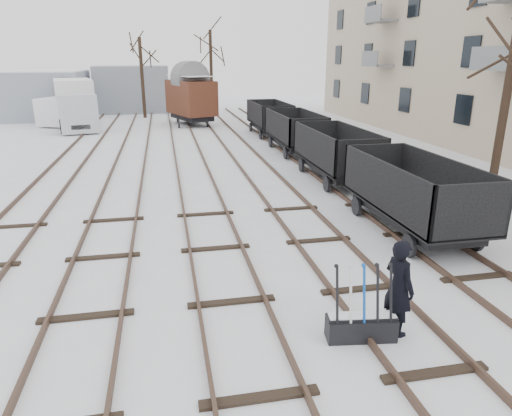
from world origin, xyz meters
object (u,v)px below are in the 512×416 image
Objects in this scene: box_van_wagon at (191,96)px; lorry at (75,104)px; freight_wagon_a at (412,205)px; ground_frame at (361,325)px; panel_van at (66,110)px; worker at (399,287)px.

box_van_wagon is 8.71m from lorry.
lorry is at bearing 118.51° from freight_wagon_a.
panel_van is (-11.05, 32.64, 0.85)m from ground_frame.
worker is at bearing -46.83° from panel_van.
worker is 5.79m from freight_wagon_a.
freight_wagon_a is at bearing -73.80° from lorry.
panel_van is at bearing 116.40° from ground_frame.
worker is (0.75, 0.10, 0.67)m from ground_frame.
lorry is (-9.86, 30.18, 1.57)m from ground_frame.
worker is 30.42m from box_van_wagon.
lorry is at bearing 162.18° from box_van_wagon.
ground_frame is 0.78× the size of worker.
lorry reaches higher than panel_van.
panel_van is at bearing 118.27° from freight_wagon_a.
box_van_wagon is 0.68× the size of lorry.
worker reaches higher than ground_frame.
ground_frame is 0.18× the size of lorry.
lorry is (-8.70, -0.26, -0.37)m from box_van_wagon.
lorry is 1.52× the size of panel_van.
lorry is at bearing 3.13° from worker.
worker is 0.34× the size of box_van_wagon.
lorry is (-13.66, 25.15, 1.00)m from freight_wagon_a.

